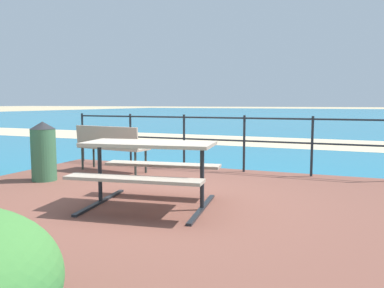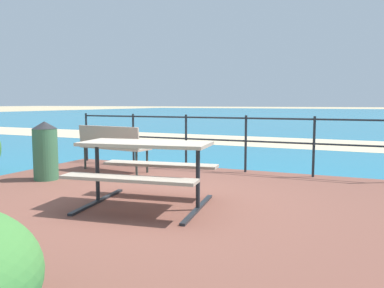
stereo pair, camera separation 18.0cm
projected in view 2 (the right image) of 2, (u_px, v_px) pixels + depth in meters
name	position (u px, v px, depth m)	size (l,w,h in m)	color
ground_plane	(153.00, 203.00, 5.11)	(240.00, 240.00, 0.00)	tan
patio_paving	(153.00, 201.00, 5.11)	(6.40, 5.20, 0.06)	brown
sea_water	(335.00, 115.00, 41.64)	(90.00, 90.00, 0.01)	teal
beach_strip	(278.00, 142.00, 12.92)	(54.00, 3.42, 0.01)	beige
picnic_table	(146.00, 159.00, 4.67)	(1.70, 1.47, 0.78)	tan
park_bench	(112.00, 144.00, 7.07)	(1.45, 0.59, 0.84)	tan
railing_fence	(215.00, 136.00, 7.22)	(5.94, 0.04, 1.03)	#1E2328
trash_bin	(45.00, 151.00, 6.31)	(0.40, 0.40, 0.95)	#386B47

